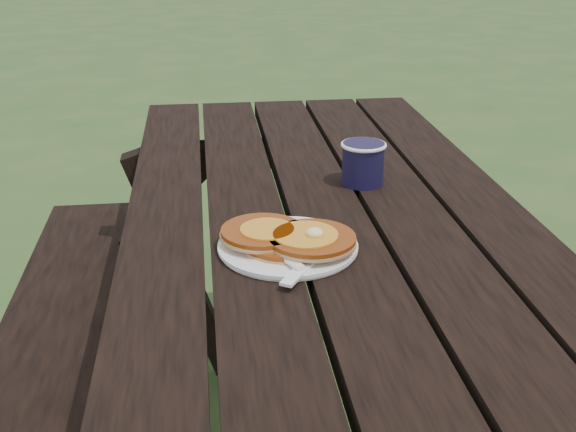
{
  "coord_description": "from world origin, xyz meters",
  "views": [
    {
      "loc": [
        -0.23,
        -1.17,
        1.27
      ],
      "look_at": [
        -0.09,
        -0.07,
        0.8
      ],
      "focal_mm": 45.0,
      "sensor_mm": 36.0,
      "label": 1
    }
  ],
  "objects": [
    {
      "name": "coffee_cup",
      "position": [
        0.1,
        0.19,
        0.8
      ],
      "size": [
        0.09,
        0.09,
        0.09
      ],
      "rotation": [
        0.0,
        0.0,
        0.2
      ],
      "color": "black",
      "rests_on": "picnic_table"
    },
    {
      "name": "plate",
      "position": [
        -0.09,
        -0.1,
        0.76
      ],
      "size": [
        0.27,
        0.27,
        0.01
      ],
      "primitive_type": "cylinder",
      "rotation": [
        0.0,
        0.0,
        0.24
      ],
      "color": "white",
      "rests_on": "picnic_table"
    },
    {
      "name": "pancake_stack",
      "position": [
        -0.09,
        -0.11,
        0.77
      ],
      "size": [
        0.22,
        0.18,
        0.04
      ],
      "rotation": [
        0.0,
        0.0,
        -0.18
      ],
      "color": "#8A3C0F",
      "rests_on": "plate"
    },
    {
      "name": "picnic_table",
      "position": [
        0.0,
        0.0,
        0.37
      ],
      "size": [
        1.36,
        1.8,
        0.75
      ],
      "color": "black",
      "rests_on": "ground"
    },
    {
      "name": "knife",
      "position": [
        -0.07,
        -0.17,
        0.76
      ],
      "size": [
        0.11,
        0.16,
        0.0
      ],
      "primitive_type": "cube",
      "rotation": [
        0.0,
        0.0,
        -0.57
      ],
      "color": "white",
      "rests_on": "plate"
    },
    {
      "name": "fork",
      "position": [
        -0.11,
        -0.15,
        0.77
      ],
      "size": [
        0.1,
        0.16,
        0.01
      ],
      "primitive_type": null,
      "rotation": [
        0.0,
        0.0,
        0.44
      ],
      "color": "white",
      "rests_on": "plate"
    }
  ]
}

